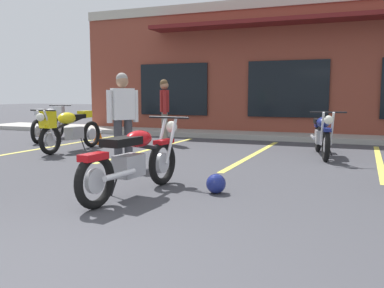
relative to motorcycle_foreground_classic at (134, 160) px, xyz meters
The scene contains 12 objects.
ground_plane 1.05m from the motorcycle_foreground_classic, 54.17° to the left, with size 80.00×80.00×0.00m, color #3D3D42.
sidewalk_kerb 7.89m from the motorcycle_foreground_classic, 86.00° to the left, with size 22.00×1.80×0.14m, color #A8A59E.
brick_storefront_building 11.62m from the motorcycle_foreground_classic, 87.26° to the left, with size 14.17×7.29×4.18m.
painted_stall_lines 4.32m from the motorcycle_foreground_classic, 82.66° to the left, with size 10.04×4.80×0.01m.
motorcycle_foreground_classic is the anchor object (origin of this frame).
motorcycle_red_sportbike 4.67m from the motorcycle_foreground_classic, 138.18° to the left, with size 0.66×2.11×0.98m.
motorcycle_silver_naked 4.86m from the motorcycle_foreground_classic, 66.74° to the left, with size 0.81×2.09×0.98m.
motorcycle_green_cafe_racer 7.27m from the motorcycle_foreground_classic, 138.63° to the left, with size 0.98×2.05×0.98m.
person_by_back_row 5.67m from the motorcycle_foreground_classic, 111.78° to the left, with size 0.40×0.58×1.68m.
person_near_building 2.35m from the motorcycle_foreground_classic, 124.57° to the left, with size 0.44×0.54×1.68m.
helmet_on_pavement 1.12m from the motorcycle_foreground_classic, 27.08° to the left, with size 0.26×0.26×0.26m.
traffic_cone 5.89m from the motorcycle_foreground_classic, 128.97° to the left, with size 0.34×0.34×0.53m.
Camera 1 is at (2.15, -2.00, 1.30)m, focal length 39.52 mm.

